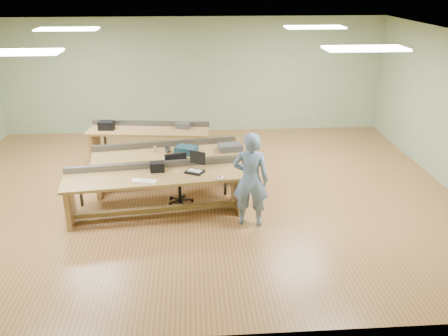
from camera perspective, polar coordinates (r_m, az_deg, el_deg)
The scene contains 21 objects.
floor at distance 9.34m, azimuth -3.19°, elevation -2.98°, with size 10.00×10.00×0.00m, color olive.
ceiling at distance 8.50m, azimuth -3.63°, elevation 15.62°, with size 10.00×10.00×0.00m, color silver.
wall_back at distance 12.69m, azimuth -3.70°, elevation 10.99°, with size 10.00×0.04×3.00m, color gray.
wall_front at distance 5.10m, azimuth -2.66°, elevation -6.93°, with size 10.00×0.04×3.00m, color gray.
fluor_panels at distance 8.51m, azimuth -3.63°, elevation 15.42°, with size 6.20×3.50×0.03m.
workbench_front at distance 8.39m, azimuth -8.29°, elevation -2.00°, with size 3.20×1.18×0.86m.
workbench_mid at distance 9.45m, azimuth -6.82°, elevation 0.88°, with size 2.98×1.15×0.86m.
workbench_back at distance 10.86m, azimuth -9.01°, elevation 3.62°, with size 2.77×1.05×0.86m.
person at distance 7.87m, azimuth 3.22°, elevation -1.40°, with size 0.60×0.39×1.65m, color slate.
laptop_base at distance 8.34m, azimuth -3.53°, elevation -0.43°, with size 0.30×0.25×0.03m, color black.
laptop_screen at distance 8.36m, azimuth -3.19°, elevation 1.25°, with size 0.30×0.01×0.24m, color black.
keyboard at distance 8.07m, azimuth -9.61°, elevation -1.57°, with size 0.43×0.14×0.02m, color white.
trackball_mouse at distance 8.03m, azimuth -0.40°, elevation -1.22°, with size 0.12×0.15×0.06m, color white.
camera_bag at distance 8.42m, azimuth -8.03°, elevation 0.12°, with size 0.25×0.16×0.17m, color black.
task_chair at distance 8.88m, azimuth -5.44°, elevation -2.08°, with size 0.61×0.61×0.91m.
parts_bin_teal at distance 9.23m, azimuth -4.55°, elevation 2.19°, with size 0.40×0.30×0.14m, color #133240.
parts_bin_grey at distance 9.36m, azimuth 0.75°, elevation 2.51°, with size 0.46×0.29×0.13m, color #37373A.
mug at distance 9.32m, azimuth -6.80°, elevation 2.16°, with size 0.13×0.13×0.10m, color #37373A.
drinks_can at distance 9.35m, azimuth -8.30°, elevation 2.23°, with size 0.07×0.07×0.12m, color silver.
storage_box_back at distance 10.96m, azimuth -13.98°, elevation 5.00°, with size 0.33×0.24×0.19m, color black.
tray_back at distance 10.80m, azimuth -4.94°, elevation 5.14°, with size 0.30×0.22×0.12m, color #37373A.
Camera 1 is at (-0.08, -8.45, 3.99)m, focal length 38.00 mm.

